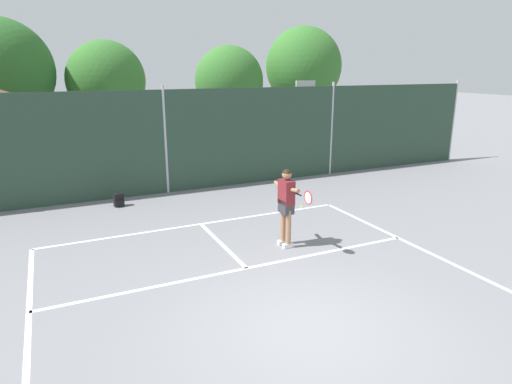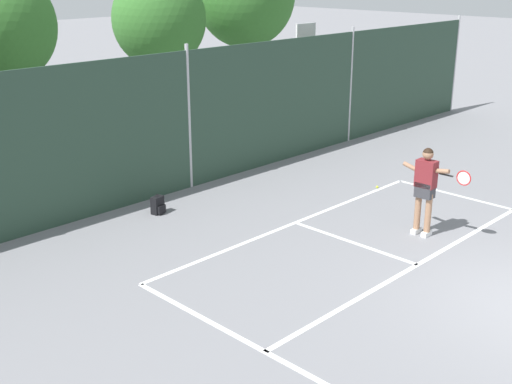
% 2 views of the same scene
% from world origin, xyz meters
% --- Properties ---
extents(ground_plane, '(120.00, 120.00, 0.00)m').
position_xyz_m(ground_plane, '(0.00, 0.00, 0.00)').
color(ground_plane, gray).
extents(court_markings, '(8.30, 11.10, 0.01)m').
position_xyz_m(court_markings, '(0.00, 0.65, 0.00)').
color(court_markings, white).
rests_on(court_markings, ground).
extents(chainlink_fence, '(26.09, 0.09, 3.54)m').
position_xyz_m(chainlink_fence, '(0.00, 9.00, 1.70)').
color(chainlink_fence, '#284233').
rests_on(chainlink_fence, ground).
extents(basketball_hoop, '(0.90, 0.67, 3.55)m').
position_xyz_m(basketball_hoop, '(6.31, 10.73, 2.31)').
color(basketball_hoop, '#9E9EA3').
rests_on(basketball_hoop, ground).
extents(treeline_backdrop, '(25.57, 4.60, 6.73)m').
position_xyz_m(treeline_backdrop, '(-1.85, 17.36, 3.91)').
color(treeline_backdrop, brown).
rests_on(treeline_backdrop, ground).
extents(tennis_player, '(0.27, 1.43, 1.85)m').
position_xyz_m(tennis_player, '(1.34, 3.20, 1.11)').
color(tennis_player, silver).
rests_on(tennis_player, ground).
extents(tennis_ball, '(0.07, 0.07, 0.07)m').
position_xyz_m(tennis_ball, '(3.19, 5.59, 0.03)').
color(tennis_ball, '#CCE033').
rests_on(tennis_ball, ground).
extents(backpack_black, '(0.31, 0.29, 0.46)m').
position_xyz_m(backpack_black, '(-1.74, 8.07, 0.19)').
color(backpack_black, black).
rests_on(backpack_black, ground).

